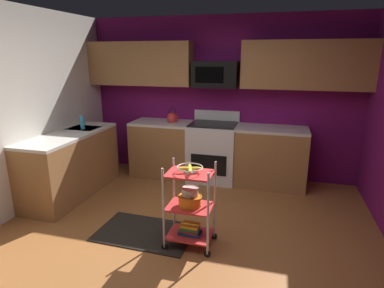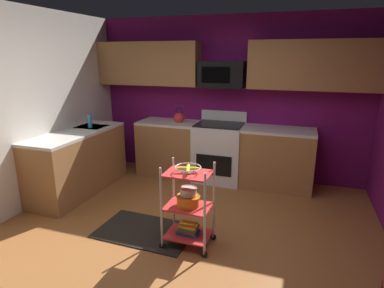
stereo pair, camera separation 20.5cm
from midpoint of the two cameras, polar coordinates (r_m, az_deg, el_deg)
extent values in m
cube|color=#995B2D|center=(3.61, -1.63, -18.40)|extent=(4.40, 4.80, 0.04)
cube|color=#6B1156|center=(5.38, 7.42, 7.99)|extent=(4.52, 0.06, 2.60)
cube|color=#9E6B3D|center=(5.25, 6.37, -1.80)|extent=(2.82, 0.60, 0.88)
cube|color=silver|center=(5.13, 6.52, 3.11)|extent=(2.82, 0.60, 0.04)
cube|color=#9E6B3D|center=(5.04, -18.31, -3.25)|extent=(0.60, 1.66, 0.88)
cube|color=silver|center=(4.92, -18.76, 1.84)|extent=(0.60, 1.66, 0.04)
cube|color=#B7BABC|center=(5.23, -16.22, 2.14)|extent=(0.44, 0.36, 0.16)
cube|color=white|center=(5.25, 5.90, -1.54)|extent=(0.76, 0.64, 0.92)
cube|color=black|center=(4.98, 5.01, -3.79)|extent=(0.56, 0.01, 0.32)
cube|color=white|center=(5.40, 6.77, 4.91)|extent=(0.76, 0.06, 0.18)
cube|color=black|center=(5.13, 6.04, 3.48)|extent=(0.72, 0.60, 0.02)
cube|color=#9E6B3D|center=(5.57, -6.64, 13.94)|extent=(1.76, 0.33, 0.70)
cube|color=#9E6B3D|center=(5.04, 21.91, 12.81)|extent=(1.84, 0.33, 0.70)
cube|color=black|center=(5.14, 6.57, 12.15)|extent=(0.70, 0.38, 0.40)
cube|color=black|center=(4.96, 5.39, 12.06)|extent=(0.44, 0.01, 0.24)
cylinder|color=silver|center=(3.37, -3.71, -11.28)|extent=(0.02, 0.02, 0.88)
cylinder|color=black|center=(3.59, -3.58, -17.57)|extent=(0.07, 0.02, 0.07)
cylinder|color=silver|center=(3.24, 4.11, -12.48)|extent=(0.02, 0.02, 0.88)
cylinder|color=black|center=(3.47, 3.96, -18.92)|extent=(0.07, 0.02, 0.07)
cylinder|color=silver|center=(3.66, -1.64, -9.01)|extent=(0.02, 0.02, 0.88)
cylinder|color=black|center=(3.86, -1.58, -14.97)|extent=(0.07, 0.02, 0.07)
cylinder|color=silver|center=(3.53, 5.55, -9.99)|extent=(0.02, 0.02, 0.88)
cylinder|color=black|center=(3.74, 5.37, -16.08)|extent=(0.07, 0.02, 0.07)
cube|color=red|center=(3.61, 1.02, -15.72)|extent=(0.47, 0.35, 0.02)
cube|color=red|center=(3.45, 1.04, -11.03)|extent=(0.47, 0.35, 0.02)
cube|color=red|center=(3.30, 1.07, -5.27)|extent=(0.47, 0.35, 0.02)
torus|color=silver|center=(3.28, 1.08, -4.15)|extent=(0.27, 0.27, 0.01)
cylinder|color=silver|center=(3.30, 1.08, -4.96)|extent=(0.12, 0.12, 0.02)
ellipsoid|color=yellow|center=(3.28, 1.95, -4.40)|extent=(0.17, 0.09, 0.04)
ellipsoid|color=yellow|center=(3.33, 1.09, -4.10)|extent=(0.09, 0.17, 0.04)
ellipsoid|color=yellow|center=(3.29, 0.20, -4.38)|extent=(0.17, 0.09, 0.04)
ellipsoid|color=yellow|center=(3.24, 1.07, -4.69)|extent=(0.09, 0.17, 0.04)
cylinder|color=orange|center=(3.42, 1.06, -10.08)|extent=(0.24, 0.24, 0.11)
torus|color=orange|center=(3.40, 1.07, -9.26)|extent=(0.25, 0.25, 0.01)
cylinder|color=silver|center=(3.40, 1.10, -8.46)|extent=(0.17, 0.17, 0.08)
torus|color=silver|center=(3.38, 1.10, -7.87)|extent=(0.18, 0.18, 0.01)
cube|color=#1E4C8C|center=(3.60, 1.02, -15.37)|extent=(0.24, 0.15, 0.03)
cube|color=#B22626|center=(3.58, 1.02, -14.99)|extent=(0.20, 0.15, 0.02)
cube|color=#26723F|center=(3.57, 1.02, -14.61)|extent=(0.20, 0.14, 0.03)
cube|color=gold|center=(3.55, 1.03, -14.16)|extent=(0.20, 0.14, 0.03)
sphere|color=red|center=(5.31, -1.19, 4.65)|extent=(0.18, 0.18, 0.18)
sphere|color=black|center=(5.30, -1.20, 5.57)|extent=(0.03, 0.03, 0.03)
cone|color=red|center=(5.28, -0.37, 4.79)|extent=(0.09, 0.04, 0.06)
torus|color=black|center=(5.29, -1.20, 5.84)|extent=(0.12, 0.01, 0.12)
cylinder|color=#2D8CBF|center=(5.11, -16.54, 3.89)|extent=(0.06, 0.06, 0.20)
cube|color=black|center=(3.92, -6.72, -15.03)|extent=(1.12, 0.73, 0.01)
camera|label=1|loc=(0.10, -88.33, 0.46)|focal=30.14mm
camera|label=2|loc=(0.10, 91.67, -0.46)|focal=30.14mm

